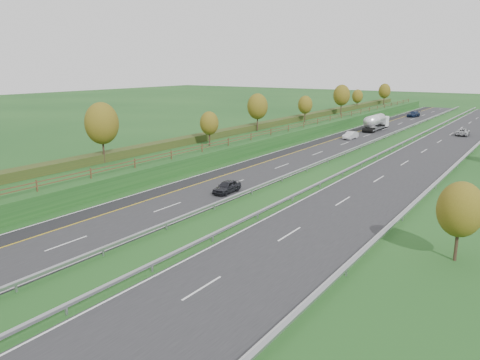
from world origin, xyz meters
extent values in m
plane|color=#184418|center=(8.00, 55.00, 0.00)|extent=(400.00, 400.00, 0.00)
cube|color=#232326|center=(0.00, 60.00, 0.02)|extent=(10.50, 200.00, 0.04)
cube|color=#232326|center=(16.50, 60.00, 0.02)|extent=(10.50, 200.00, 0.04)
cube|color=black|center=(-3.75, 60.00, 0.02)|extent=(3.00, 200.00, 0.04)
cube|color=silver|center=(-5.05, 60.00, 0.05)|extent=(0.15, 200.00, 0.01)
cube|color=gold|center=(-2.25, 60.00, 0.05)|extent=(0.15, 200.00, 0.01)
cube|color=silver|center=(5.05, 60.00, 0.05)|extent=(0.15, 200.00, 0.01)
cube|color=silver|center=(11.45, 60.00, 0.05)|extent=(0.15, 200.00, 0.01)
cube|color=silver|center=(21.55, 60.00, 0.05)|extent=(0.15, 200.00, 0.01)
cube|color=silver|center=(1.25, 11.00, 0.05)|extent=(0.15, 4.00, 0.01)
cube|color=silver|center=(15.25, 11.00, 0.05)|extent=(0.15, 4.00, 0.01)
cube|color=silver|center=(1.25, 23.00, 0.05)|extent=(0.15, 4.00, 0.01)
cube|color=silver|center=(15.25, 23.00, 0.05)|extent=(0.15, 4.00, 0.01)
cube|color=silver|center=(1.25, 35.00, 0.05)|extent=(0.15, 4.00, 0.01)
cube|color=silver|center=(15.25, 35.00, 0.05)|extent=(0.15, 4.00, 0.01)
cube|color=silver|center=(1.25, 47.00, 0.05)|extent=(0.15, 4.00, 0.01)
cube|color=silver|center=(15.25, 47.00, 0.05)|extent=(0.15, 4.00, 0.01)
cube|color=silver|center=(1.25, 59.00, 0.05)|extent=(0.15, 4.00, 0.01)
cube|color=silver|center=(15.25, 59.00, 0.05)|extent=(0.15, 4.00, 0.01)
cube|color=silver|center=(1.25, 71.00, 0.05)|extent=(0.15, 4.00, 0.01)
cube|color=silver|center=(15.25, 71.00, 0.05)|extent=(0.15, 4.00, 0.01)
cube|color=silver|center=(1.25, 83.00, 0.05)|extent=(0.15, 4.00, 0.01)
cube|color=silver|center=(15.25, 83.00, 0.05)|extent=(0.15, 4.00, 0.01)
cube|color=silver|center=(1.25, 95.00, 0.05)|extent=(0.15, 4.00, 0.01)
cube|color=silver|center=(15.25, 95.00, 0.05)|extent=(0.15, 4.00, 0.01)
cube|color=silver|center=(1.25, 107.00, 0.05)|extent=(0.15, 4.00, 0.01)
cube|color=silver|center=(15.25, 107.00, 0.05)|extent=(0.15, 4.00, 0.01)
cube|color=silver|center=(1.25, 119.00, 0.05)|extent=(0.15, 4.00, 0.01)
cube|color=silver|center=(15.25, 119.00, 0.05)|extent=(0.15, 4.00, 0.01)
cube|color=silver|center=(1.25, 131.00, 0.05)|extent=(0.15, 4.00, 0.01)
cube|color=silver|center=(15.25, 131.00, 0.05)|extent=(0.15, 4.00, 0.01)
cube|color=silver|center=(1.25, 143.00, 0.05)|extent=(0.15, 4.00, 0.01)
cube|color=silver|center=(1.25, 155.00, 0.05)|extent=(0.15, 4.00, 0.01)
cube|color=#184418|center=(-13.00, 60.00, 1.00)|extent=(12.00, 200.00, 2.00)
cube|color=#293A17|center=(-15.00, 60.00, 2.55)|extent=(2.20, 180.00, 1.10)
cube|color=#422B19|center=(-8.50, 60.00, 2.55)|extent=(0.08, 184.00, 0.10)
cube|color=#422B19|center=(-8.50, 60.00, 2.95)|extent=(0.08, 184.00, 0.10)
cube|color=#422B19|center=(-8.50, 15.00, 2.60)|extent=(0.12, 0.12, 1.20)
cube|color=#422B19|center=(-8.50, 21.50, 2.60)|extent=(0.12, 0.12, 1.20)
cube|color=#422B19|center=(-8.50, 28.00, 2.60)|extent=(0.12, 0.12, 1.20)
cube|color=#422B19|center=(-8.50, 34.50, 2.60)|extent=(0.12, 0.12, 1.20)
cube|color=#422B19|center=(-8.50, 41.00, 2.60)|extent=(0.12, 0.12, 1.20)
cube|color=#422B19|center=(-8.50, 47.50, 2.60)|extent=(0.12, 0.12, 1.20)
cube|color=#422B19|center=(-8.50, 54.00, 2.60)|extent=(0.12, 0.12, 1.20)
cube|color=#422B19|center=(-8.50, 60.50, 2.60)|extent=(0.12, 0.12, 1.20)
cube|color=#422B19|center=(-8.50, 67.00, 2.60)|extent=(0.12, 0.12, 1.20)
cube|color=#422B19|center=(-8.50, 73.50, 2.60)|extent=(0.12, 0.12, 1.20)
cube|color=#422B19|center=(-8.50, 80.00, 2.60)|extent=(0.12, 0.12, 1.20)
cube|color=#422B19|center=(-8.50, 86.50, 2.60)|extent=(0.12, 0.12, 1.20)
cube|color=#422B19|center=(-8.50, 93.00, 2.60)|extent=(0.12, 0.12, 1.20)
cube|color=#422B19|center=(-8.50, 99.50, 2.60)|extent=(0.12, 0.12, 1.20)
cube|color=#422B19|center=(-8.50, 106.00, 2.60)|extent=(0.12, 0.12, 1.20)
cube|color=#422B19|center=(-8.50, 112.50, 2.60)|extent=(0.12, 0.12, 1.20)
cube|color=#422B19|center=(-8.50, 119.00, 2.60)|extent=(0.12, 0.12, 1.20)
cube|color=#422B19|center=(-8.50, 125.50, 2.60)|extent=(0.12, 0.12, 1.20)
cube|color=#422B19|center=(-8.50, 132.00, 2.60)|extent=(0.12, 0.12, 1.20)
cube|color=#422B19|center=(-8.50, 138.50, 2.60)|extent=(0.12, 0.12, 1.20)
cube|color=#422B19|center=(-8.50, 145.00, 2.60)|extent=(0.12, 0.12, 1.20)
cube|color=#422B19|center=(-8.50, 151.50, 2.60)|extent=(0.12, 0.12, 1.20)
cube|color=#95989D|center=(5.70, 60.00, 0.62)|extent=(0.32, 200.00, 0.18)
cube|color=#95989D|center=(5.70, 4.00, 0.28)|extent=(0.10, 0.14, 0.56)
cube|color=#95989D|center=(5.70, 11.00, 0.28)|extent=(0.10, 0.14, 0.56)
cube|color=#95989D|center=(5.70, 18.00, 0.28)|extent=(0.10, 0.14, 0.56)
cube|color=#95989D|center=(5.70, 25.00, 0.28)|extent=(0.10, 0.14, 0.56)
cube|color=#95989D|center=(5.70, 32.00, 0.28)|extent=(0.10, 0.14, 0.56)
cube|color=#95989D|center=(5.70, 39.00, 0.28)|extent=(0.10, 0.14, 0.56)
cube|color=#95989D|center=(5.70, 46.00, 0.28)|extent=(0.10, 0.14, 0.56)
cube|color=#95989D|center=(5.70, 53.00, 0.28)|extent=(0.10, 0.14, 0.56)
cube|color=#95989D|center=(5.70, 60.00, 0.28)|extent=(0.10, 0.14, 0.56)
cube|color=#95989D|center=(5.70, 67.00, 0.28)|extent=(0.10, 0.14, 0.56)
cube|color=#95989D|center=(5.70, 74.00, 0.28)|extent=(0.10, 0.14, 0.56)
cube|color=#95989D|center=(5.70, 81.00, 0.28)|extent=(0.10, 0.14, 0.56)
cube|color=#95989D|center=(5.70, 88.00, 0.28)|extent=(0.10, 0.14, 0.56)
cube|color=#95989D|center=(5.70, 95.00, 0.28)|extent=(0.10, 0.14, 0.56)
cube|color=#95989D|center=(5.70, 102.00, 0.28)|extent=(0.10, 0.14, 0.56)
cube|color=#95989D|center=(5.70, 109.00, 0.28)|extent=(0.10, 0.14, 0.56)
cube|color=#95989D|center=(5.70, 116.00, 0.28)|extent=(0.10, 0.14, 0.56)
cube|color=#95989D|center=(5.70, 123.00, 0.28)|extent=(0.10, 0.14, 0.56)
cube|color=#95989D|center=(5.70, 130.00, 0.28)|extent=(0.10, 0.14, 0.56)
cube|color=#95989D|center=(5.70, 137.00, 0.28)|extent=(0.10, 0.14, 0.56)
cube|color=#95989D|center=(5.70, 144.00, 0.28)|extent=(0.10, 0.14, 0.56)
cube|color=#95989D|center=(5.70, 151.00, 0.28)|extent=(0.10, 0.14, 0.56)
cube|color=#95989D|center=(5.70, 158.00, 0.28)|extent=(0.10, 0.14, 0.56)
cube|color=#95989D|center=(10.80, 60.00, 0.62)|extent=(0.32, 200.00, 0.18)
cube|color=#95989D|center=(10.80, 4.00, 0.28)|extent=(0.10, 0.14, 0.56)
cube|color=#95989D|center=(10.80, 11.00, 0.28)|extent=(0.10, 0.14, 0.56)
cube|color=#95989D|center=(10.80, 18.00, 0.28)|extent=(0.10, 0.14, 0.56)
cube|color=#95989D|center=(10.80, 25.00, 0.28)|extent=(0.10, 0.14, 0.56)
cube|color=#95989D|center=(10.80, 32.00, 0.28)|extent=(0.10, 0.14, 0.56)
cube|color=#95989D|center=(10.80, 39.00, 0.28)|extent=(0.10, 0.14, 0.56)
cube|color=#95989D|center=(10.80, 46.00, 0.28)|extent=(0.10, 0.14, 0.56)
cube|color=#95989D|center=(10.80, 53.00, 0.28)|extent=(0.10, 0.14, 0.56)
cube|color=#95989D|center=(10.80, 60.00, 0.28)|extent=(0.10, 0.14, 0.56)
cube|color=#95989D|center=(10.80, 67.00, 0.28)|extent=(0.10, 0.14, 0.56)
cube|color=#95989D|center=(10.80, 74.00, 0.28)|extent=(0.10, 0.14, 0.56)
cube|color=#95989D|center=(10.80, 81.00, 0.28)|extent=(0.10, 0.14, 0.56)
cube|color=#95989D|center=(10.80, 88.00, 0.28)|extent=(0.10, 0.14, 0.56)
cube|color=#95989D|center=(10.80, 95.00, 0.28)|extent=(0.10, 0.14, 0.56)
cube|color=#95989D|center=(10.80, 102.00, 0.28)|extent=(0.10, 0.14, 0.56)
cube|color=#95989D|center=(10.80, 109.00, 0.28)|extent=(0.10, 0.14, 0.56)
cube|color=#95989D|center=(10.80, 116.00, 0.28)|extent=(0.10, 0.14, 0.56)
cube|color=#95989D|center=(10.80, 123.00, 0.28)|extent=(0.10, 0.14, 0.56)
cube|color=#95989D|center=(10.80, 130.00, 0.28)|extent=(0.10, 0.14, 0.56)
cube|color=#95989D|center=(10.80, 137.00, 0.28)|extent=(0.10, 0.14, 0.56)
cube|color=#95989D|center=(10.80, 144.00, 0.28)|extent=(0.10, 0.14, 0.56)
cube|color=#95989D|center=(10.80, 151.00, 0.28)|extent=(0.10, 0.14, 0.56)
cube|color=#95989D|center=(10.80, 158.00, 0.28)|extent=(0.10, 0.14, 0.56)
cube|color=#95989D|center=(22.30, 60.00, 0.62)|extent=(0.32, 200.00, 0.18)
cube|color=#95989D|center=(22.30, 18.00, 0.28)|extent=(0.10, 0.14, 0.56)
cube|color=#95989D|center=(22.30, 32.00, 0.28)|extent=(0.10, 0.14, 0.56)
cube|color=#95989D|center=(22.30, 46.00, 0.28)|extent=(0.10, 0.14, 0.56)
cube|color=#95989D|center=(22.30, 60.00, 0.28)|extent=(0.10, 0.14, 0.56)
cube|color=#95989D|center=(22.30, 74.00, 0.28)|extent=(0.10, 0.14, 0.56)
cylinder|color=#2D2116|center=(-14.00, 28.00, 3.58)|extent=(0.24, 0.24, 3.15)
ellipsoid|color=#564912|center=(-14.00, 28.00, 7.04)|extent=(4.20, 4.20, 5.25)
cylinder|color=#2D2116|center=(-11.00, 46.00, 3.08)|extent=(0.24, 0.24, 2.16)
ellipsoid|color=#564912|center=(-11.00, 46.00, 5.46)|extent=(2.88, 2.88, 3.60)
cylinder|color=#2D2116|center=(-13.50, 64.00, 3.44)|extent=(0.24, 0.24, 2.88)
ellipsoid|color=#564912|center=(-13.50, 64.00, 6.61)|extent=(3.84, 3.84, 4.80)
cylinder|color=#2D2116|center=(-12.50, 82.00, 3.17)|extent=(0.24, 0.24, 2.34)
ellipsoid|color=#564912|center=(-12.50, 82.00, 5.74)|extent=(3.12, 3.12, 3.90)
cylinder|color=#2D2116|center=(-11.50, 100.00, 3.53)|extent=(0.24, 0.24, 3.06)
ellipsoid|color=#564912|center=(-11.50, 100.00, 6.90)|extent=(4.08, 4.08, 5.10)
cylinder|color=#2D2116|center=(-14.00, 118.00, 3.12)|extent=(0.24, 0.24, 2.25)
ellipsoid|color=#564912|center=(-14.00, 118.00, 5.60)|extent=(3.00, 3.00, 3.75)
cylinder|color=#2D2116|center=(-12.00, 136.00, 3.35)|extent=(0.24, 0.24, 2.70)
ellipsoid|color=#564912|center=(-12.00, 136.00, 6.32)|extent=(3.60, 3.60, 4.50)
cylinder|color=#2D2116|center=(28.00, 25.00, 1.24)|extent=(0.24, 0.24, 2.48)
ellipsoid|color=#564912|center=(28.00, 25.00, 3.96)|extent=(3.30, 3.30, 4.12)
cube|color=silver|center=(0.10, 96.31, 1.59)|extent=(2.40, 2.20, 2.30)
cube|color=#95989D|center=(0.10, 90.91, 0.59)|extent=(2.30, 8.50, 0.25)
cylinder|color=silver|center=(0.10, 90.91, 2.35)|extent=(2.30, 8.50, 2.30)
cylinder|color=black|center=(0.10, 96.81, 0.56)|extent=(2.20, 1.04, 1.04)
cylinder|color=black|center=(0.10, 94.71, 0.56)|extent=(2.20, 1.04, 1.04)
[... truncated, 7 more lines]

